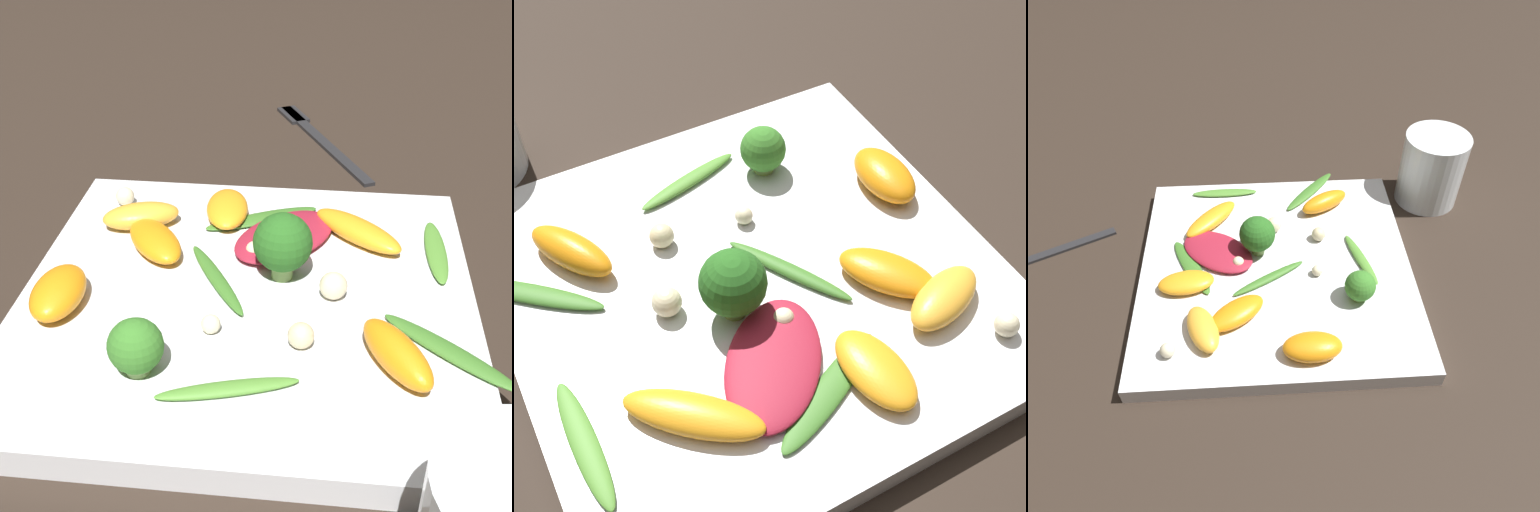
# 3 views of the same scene
# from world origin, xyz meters

# --- Properties ---
(ground_plane) EXTENTS (2.40, 2.40, 0.00)m
(ground_plane) POSITION_xyz_m (0.00, 0.00, 0.00)
(ground_plane) COLOR #2D231C
(plate) EXTENTS (0.30, 0.30, 0.02)m
(plate) POSITION_xyz_m (0.00, 0.00, 0.01)
(plate) COLOR white
(plate) RESTS_ON ground_plane
(radicchio_leaf_0) EXTENTS (0.10, 0.10, 0.01)m
(radicchio_leaf_0) POSITION_xyz_m (-0.02, -0.07, 0.02)
(radicchio_leaf_0) COLOR maroon
(radicchio_leaf_0) RESTS_ON plate
(orange_segment_0) EXTENTS (0.03, 0.06, 0.02)m
(orange_segment_0) POSITION_xyz_m (0.12, 0.03, 0.03)
(orange_segment_0) COLOR orange
(orange_segment_0) RESTS_ON plate
(orange_segment_1) EXTENTS (0.04, 0.06, 0.02)m
(orange_segment_1) POSITION_xyz_m (0.03, -0.10, 0.03)
(orange_segment_1) COLOR orange
(orange_segment_1) RESTS_ON plate
(orange_segment_2) EXTENTS (0.06, 0.05, 0.02)m
(orange_segment_2) POSITION_xyz_m (0.09, -0.08, 0.03)
(orange_segment_2) COLOR #FCAD33
(orange_segment_2) RESTS_ON plate
(orange_segment_3) EXTENTS (0.05, 0.07, 0.02)m
(orange_segment_3) POSITION_xyz_m (-0.09, 0.07, 0.03)
(orange_segment_3) COLOR orange
(orange_segment_3) RESTS_ON plate
(orange_segment_4) EXTENTS (0.08, 0.07, 0.02)m
(orange_segment_4) POSITION_xyz_m (-0.07, -0.08, 0.03)
(orange_segment_4) COLOR orange
(orange_segment_4) RESTS_ON plate
(orange_segment_5) EXTENTS (0.06, 0.07, 0.02)m
(orange_segment_5) POSITION_xyz_m (0.07, -0.04, 0.03)
(orange_segment_5) COLOR orange
(orange_segment_5) RESTS_ON plate
(broccoli_floret_0) EXTENTS (0.04, 0.04, 0.05)m
(broccoli_floret_0) POSITION_xyz_m (-0.02, -0.02, 0.05)
(broccoli_floret_0) COLOR #7A9E51
(broccoli_floret_0) RESTS_ON plate
(broccoli_floret_1) EXTENTS (0.03, 0.03, 0.04)m
(broccoli_floret_1) POSITION_xyz_m (0.05, 0.08, 0.04)
(broccoli_floret_1) COLOR #84AD5B
(broccoli_floret_1) RESTS_ON plate
(arugula_sprig_0) EXTENTS (0.05, 0.08, 0.01)m
(arugula_sprig_0) POSITION_xyz_m (0.02, -0.01, 0.02)
(arugula_sprig_0) COLOR #3D7528
(arugula_sprig_0) RESTS_ON plate
(arugula_sprig_1) EXTENTS (0.08, 0.07, 0.01)m
(arugula_sprig_1) POSITION_xyz_m (-0.13, 0.05, 0.02)
(arugula_sprig_1) COLOR #3D7528
(arugula_sprig_1) RESTS_ON plate
(arugula_sprig_2) EXTENTS (0.08, 0.03, 0.01)m
(arugula_sprig_2) POSITION_xyz_m (0.00, 0.10, 0.02)
(arugula_sprig_2) COLOR #518E33
(arugula_sprig_2) RESTS_ON plate
(arugula_sprig_3) EXTENTS (0.09, 0.06, 0.00)m
(arugula_sprig_3) POSITION_xyz_m (-0.00, -0.09, 0.02)
(arugula_sprig_3) COLOR #3D7528
(arugula_sprig_3) RESTS_ON plate
(arugula_sprig_4) EXTENTS (0.02, 0.08, 0.01)m
(arugula_sprig_4) POSITION_xyz_m (-0.13, -0.06, 0.02)
(arugula_sprig_4) COLOR #518E33
(arugula_sprig_4) RESTS_ON plate
(macadamia_nut_0) EXTENTS (0.01, 0.01, 0.01)m
(macadamia_nut_0) POSITION_xyz_m (0.11, -0.11, 0.03)
(macadamia_nut_0) COLOR beige
(macadamia_nut_0) RESTS_ON plate
(macadamia_nut_1) EXTENTS (0.02, 0.02, 0.02)m
(macadamia_nut_1) POSITION_xyz_m (-0.04, 0.05, 0.03)
(macadamia_nut_1) COLOR beige
(macadamia_nut_1) RESTS_ON plate
(macadamia_nut_2) EXTENTS (0.02, 0.02, 0.02)m
(macadamia_nut_2) POSITION_xyz_m (-0.06, -0.00, 0.03)
(macadamia_nut_2) COLOR beige
(macadamia_nut_2) RESTS_ON plate
(macadamia_nut_3) EXTENTS (0.01, 0.01, 0.01)m
(macadamia_nut_3) POSITION_xyz_m (-0.00, -0.04, 0.03)
(macadamia_nut_3) COLOR beige
(macadamia_nut_3) RESTS_ON plate
(macadamia_nut_4) EXTENTS (0.01, 0.01, 0.01)m
(macadamia_nut_4) POSITION_xyz_m (0.02, 0.04, 0.03)
(macadamia_nut_4) COLOR beige
(macadamia_nut_4) RESTS_ON plate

